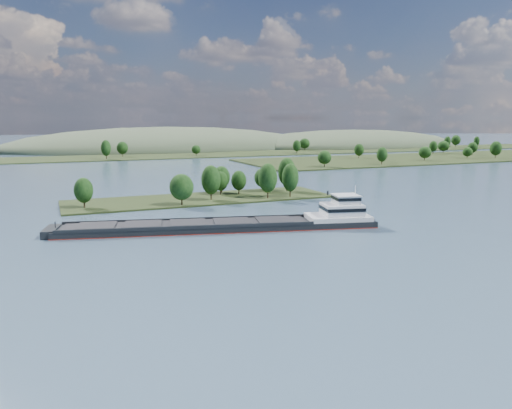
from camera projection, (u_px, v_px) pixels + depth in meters
name	position (u px, v px, depth m)	size (l,w,h in m)	color
ground	(264.00, 233.00, 134.51)	(1800.00, 1800.00, 0.00)	#3B5366
tree_island	(220.00, 188.00, 190.05)	(100.00, 31.28, 15.05)	black
right_bank	(445.00, 157.00, 385.67)	(320.00, 90.00, 14.33)	black
back_shoreline	(130.00, 157.00, 391.56)	(900.00, 60.00, 15.36)	black
hill_east	(352.00, 146.00, 551.53)	(260.00, 140.00, 36.00)	#3A4832
hill_west	(168.00, 149.00, 502.69)	(320.00, 160.00, 44.00)	#3A4832
cargo_barge	(240.00, 223.00, 138.97)	(90.20, 31.23, 12.20)	black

